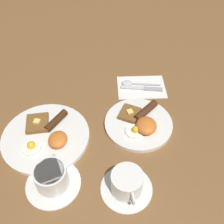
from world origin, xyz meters
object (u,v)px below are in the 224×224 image
Objects in this scene: breakfast_plate_far at (46,136)px; spoon at (132,83)px; teacup_far at (52,178)px; breakfast_plate_near at (139,123)px; teacup_near at (127,184)px; knife at (144,88)px.

breakfast_plate_far is 0.40m from spoon.
teacup_far is at bearing 64.69° from spoon.
breakfast_plate_near is at bearing -80.49° from breakfast_plate_far.
teacup_far is (-0.22, 0.26, 0.02)m from breakfast_plate_near.
breakfast_plate_near is at bearing 98.77° from spoon.
teacup_far is 0.50m from spoon.
teacup_near is 0.43m from knife.
teacup_near is 0.93× the size of teacup_far.
breakfast_plate_far reaches higher than knife.
breakfast_plate_near is 1.47× the size of teacup_far.
teacup_near is at bearing -94.94° from teacup_far.
breakfast_plate_near is 0.34m from teacup_far.
spoon is at bearing -24.64° from knife.
breakfast_plate_far is 1.94× the size of teacup_near.
breakfast_plate_far is (-0.05, 0.31, -0.00)m from breakfast_plate_near.
spoon is at bearing -30.30° from teacup_far.
breakfast_plate_near is 0.21m from spoon.
teacup_near is 0.95× the size of spoon.
knife is (0.40, -0.30, -0.03)m from teacup_far.
breakfast_plate_near is 0.19m from knife.
teacup_far is (-0.17, -0.05, 0.02)m from breakfast_plate_far.
teacup_far reaches higher than breakfast_plate_far.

